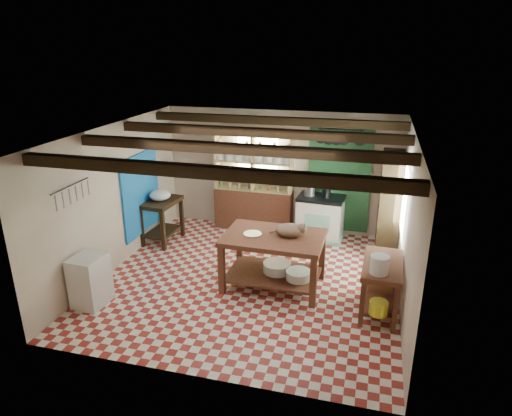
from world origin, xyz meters
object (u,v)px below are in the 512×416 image
(cat, at_px, (290,230))
(right_counter, at_px, (380,287))
(prep_table, at_px, (162,221))
(white_cabinet, at_px, (90,280))
(work_table, at_px, (273,261))
(stove, at_px, (320,218))

(cat, bearing_deg, right_counter, -22.66)
(prep_table, distance_m, right_counter, 4.65)
(white_cabinet, bearing_deg, cat, 27.46)
(work_table, bearing_deg, white_cabinet, -152.96)
(prep_table, height_order, right_counter, prep_table)
(stove, height_order, right_counter, stove)
(stove, height_order, white_cabinet, stove)
(work_table, bearing_deg, right_counter, -9.32)
(white_cabinet, bearing_deg, stove, 50.78)
(stove, xyz_separation_m, prep_table, (-3.13, -0.98, -0.01))
(white_cabinet, height_order, cat, cat)
(stove, bearing_deg, work_table, -98.73)
(white_cabinet, bearing_deg, prep_table, 92.41)
(white_cabinet, xyz_separation_m, right_counter, (4.40, 0.96, 0.00))
(stove, distance_m, cat, 2.25)
(work_table, bearing_deg, cat, 11.31)
(work_table, distance_m, right_counter, 1.78)
(stove, bearing_deg, white_cabinet, -128.06)
(right_counter, bearing_deg, cat, 168.15)
(work_table, distance_m, stove, 2.26)
(work_table, relative_size, cat, 3.56)
(work_table, distance_m, prep_table, 2.90)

